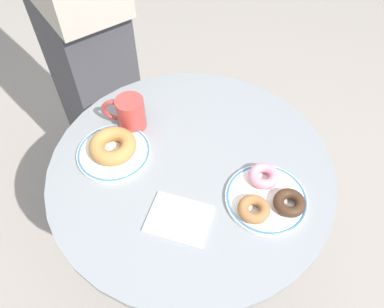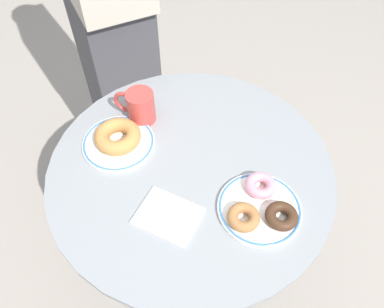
# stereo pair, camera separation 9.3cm
# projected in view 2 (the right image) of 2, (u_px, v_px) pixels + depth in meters

# --- Properties ---
(ground_plane) EXTENTS (7.00, 7.00, 0.02)m
(ground_plane) POSITION_uv_depth(u_px,v_px,m) (191.00, 274.00, 1.55)
(ground_plane) COLOR #9E9389
(cafe_table) EXTENTS (0.73, 0.73, 0.74)m
(cafe_table) POSITION_uv_depth(u_px,v_px,m) (191.00, 207.00, 1.13)
(cafe_table) COLOR gray
(cafe_table) RESTS_ON ground
(plate_left) EXTENTS (0.19, 0.19, 0.01)m
(plate_left) POSITION_uv_depth(u_px,v_px,m) (119.00, 143.00, 1.00)
(plate_left) COLOR white
(plate_left) RESTS_ON cafe_table
(plate_right) EXTENTS (0.20, 0.20, 0.01)m
(plate_right) POSITION_uv_depth(u_px,v_px,m) (259.00, 208.00, 0.88)
(plate_right) COLOR white
(plate_right) RESTS_ON cafe_table
(donut_old_fashioned) EXTENTS (0.14, 0.14, 0.04)m
(donut_old_fashioned) POSITION_uv_depth(u_px,v_px,m) (118.00, 136.00, 0.98)
(donut_old_fashioned) COLOR #BC7F42
(donut_old_fashioned) RESTS_ON plate_left
(donut_chocolate) EXTENTS (0.11, 0.11, 0.03)m
(donut_chocolate) POSITION_uv_depth(u_px,v_px,m) (281.00, 216.00, 0.84)
(donut_chocolate) COLOR #422819
(donut_chocolate) RESTS_ON plate_right
(donut_pink_frosted) EXTENTS (0.09, 0.09, 0.03)m
(donut_pink_frosted) POSITION_uv_depth(u_px,v_px,m) (261.00, 185.00, 0.89)
(donut_pink_frosted) COLOR pink
(donut_pink_frosted) RESTS_ON plate_right
(donut_cinnamon) EXTENTS (0.10, 0.10, 0.03)m
(donut_cinnamon) POSITION_uv_depth(u_px,v_px,m) (243.00, 217.00, 0.84)
(donut_cinnamon) COLOR #A36B3D
(donut_cinnamon) RESTS_ON plate_right
(paper_napkin) EXTENTS (0.15, 0.12, 0.01)m
(paper_napkin) POSITION_uv_depth(u_px,v_px,m) (168.00, 216.00, 0.87)
(paper_napkin) COLOR white
(paper_napkin) RESTS_ON cafe_table
(coffee_mug) EXTENTS (0.12, 0.08, 0.09)m
(coffee_mug) POSITION_uv_depth(u_px,v_px,m) (139.00, 106.00, 1.03)
(coffee_mug) COLOR #B73D38
(coffee_mug) RESTS_ON cafe_table
(person_figure) EXTENTS (0.47, 0.42, 1.74)m
(person_figure) POSITION_uv_depth(u_px,v_px,m) (105.00, 1.00, 1.23)
(person_figure) COLOR #3D3D42
(person_figure) RESTS_ON ground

